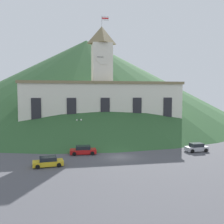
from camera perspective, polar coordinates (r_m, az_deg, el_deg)
ground_plane at (r=41.01m, az=1.82°, el=-10.26°), size 160.00×160.00×0.00m
civic_building at (r=59.22m, az=-2.31°, el=1.33°), size 36.94×9.98×28.30m
banner_fence at (r=52.12m, az=-1.01°, el=-5.82°), size 32.72×0.12×2.38m
hillside_backdrop at (r=101.58m, az=-5.86°, el=7.23°), size 118.44×118.44×31.50m
street_lamp_left at (r=51.91m, az=-7.55°, el=-3.14°), size 1.26×0.36×5.04m
street_lamp_far_right at (r=54.13m, az=5.99°, el=-3.18°), size 1.26×0.36×4.53m
car_red_sedan at (r=43.01m, az=-6.63°, el=-8.69°), size 4.45×2.22×1.45m
car_yellow_coupe at (r=37.01m, az=-14.41°, el=-10.98°), size 4.38×2.51×1.35m
car_silver_hatch at (r=47.13m, az=18.75°, el=-7.73°), size 3.97×2.15×1.50m
pedestrian at (r=51.12m, az=0.17°, el=-6.36°), size 0.46×0.46×1.63m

